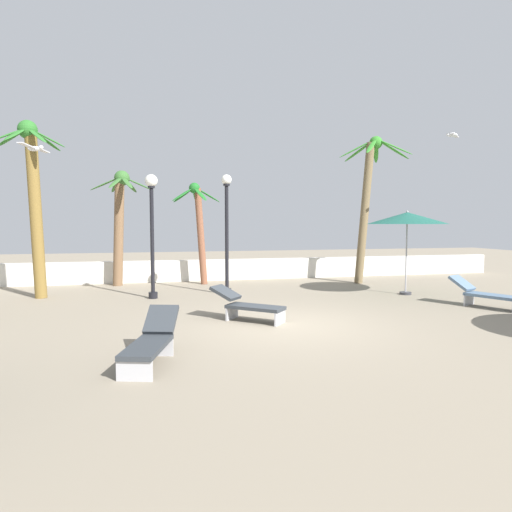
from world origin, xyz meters
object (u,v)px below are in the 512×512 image
Objects in this scene: palm_tree_0 at (368,193)px; palm_tree_2 at (33,191)px; lounge_chair_1 at (484,293)px; seagull_0 at (35,148)px; palm_tree_1 at (199,221)px; seagull_1 at (452,135)px; palm_tree_3 at (120,214)px; lounge_chair_2 at (151,340)px; lamp_post_1 at (152,219)px; lounge_chair_0 at (247,304)px; patio_umbrella_1 at (407,219)px; lamp_post_0 at (227,225)px.

palm_tree_0 is 1.04× the size of palm_tree_2.
seagull_0 is (-11.76, 1.08, 3.75)m from lounge_chair_1.
palm_tree_1 is 4.10× the size of seagull_1.
palm_tree_0 is 6.71m from palm_tree_1.
palm_tree_3 reaches higher than seagull_0.
lounge_chair_2 is at bearing -161.78° from lounge_chair_1.
palm_tree_2 reaches higher than palm_tree_3.
lamp_post_1 reaches higher than lounge_chair_1.
lamp_post_1 is (-8.30, -1.82, -1.06)m from palm_tree_0.
lounge_chair_1 reaches higher than lounge_chair_0.
palm_tree_1 is 0.90× the size of palm_tree_3.
lamp_post_1 reaches higher than lounge_chair_2.
lounge_chair_2 is (-0.11, -6.74, -2.10)m from lamp_post_1.
palm_tree_0 reaches higher than palm_tree_1.
palm_tree_2 reaches higher than lamp_post_1.
patio_umbrella_1 reaches higher than lounge_chair_2.
palm_tree_1 is 9.65m from seagull_1.
patio_umbrella_1 is at bearing -163.57° from seagull_1.
lounge_chair_1 is at bearing -34.69° from palm_tree_3.
palm_tree_1 is at bearing 169.90° from palm_tree_0.
palm_tree_0 is 2.95× the size of lounge_chair_2.
seagull_0 reaches higher than lounge_chair_0.
palm_tree_2 is (-11.76, 2.09, 0.86)m from patio_umbrella_1.
lamp_post_1 is 10.01m from lounge_chair_1.
lounge_chair_0 is at bearing -93.19° from lamp_post_0.
lamp_post_1 is 2.01× the size of lounge_chair_1.
palm_tree_3 is at bearing 108.96° from lamp_post_1.
seagull_0 is (-2.71, -2.65, 1.65)m from lamp_post_1.
palm_tree_0 is (0.12, 2.98, 1.03)m from patio_umbrella_1.
patio_umbrella_1 is 5.95m from lamp_post_0.
patio_umbrella_1 is at bearing -32.91° from palm_tree_1.
palm_tree_0 is at bearing 4.32° from palm_tree_2.
patio_umbrella_1 is 11.98m from palm_tree_2.
palm_tree_2 is at bearing 140.07° from lounge_chair_0.
patio_umbrella_1 is 0.70× the size of lamp_post_0.
palm_tree_2 is at bearing 173.58° from lamp_post_0.
lounge_chair_0 is at bearing -137.00° from palm_tree_0.
lounge_chair_1 is 6.08m from seagull_1.
palm_tree_1 is at bearing 147.09° from patio_umbrella_1.
lounge_chair_1 is at bearing -71.51° from patio_umbrella_1.
lamp_post_0 is (3.55, -3.07, -0.40)m from palm_tree_3.
seagull_0 is at bearing 174.75° from lounge_chair_1.
seagull_1 is at bearing -5.88° from lamp_post_0.
patio_umbrella_1 is at bearing 33.93° from lounge_chair_2.
palm_tree_0 reaches higher than lamp_post_0.
palm_tree_2 is 3.16× the size of lounge_chair_0.
palm_tree_3 is 12.60m from lounge_chair_1.
lounge_chair_0 is at bearing -86.72° from palm_tree_1.
lamp_post_0 is at bearing 86.81° from lounge_chair_0.
seagull_1 is at bearing 30.86° from lounge_chair_2.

